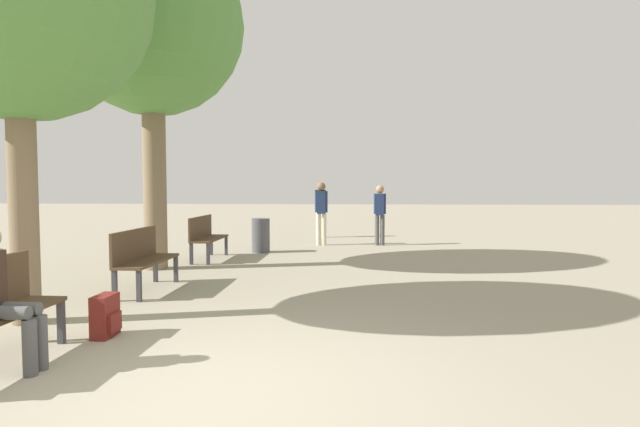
{
  "coord_description": "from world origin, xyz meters",
  "views": [
    {
      "loc": [
        1.17,
        -3.62,
        1.59
      ],
      "look_at": [
        0.45,
        6.7,
        1.02
      ],
      "focal_mm": 28.0,
      "sensor_mm": 36.0,
      "label": 1
    }
  ],
  "objects_px": {
    "bench_row_2": "(206,234)",
    "pedestrian_far": "(320,206)",
    "bench_row_1": "(142,255)",
    "tree_row_1": "(152,26)",
    "backpack": "(106,316)",
    "pedestrian_mid": "(321,209)",
    "trash_bin": "(261,235)",
    "pedestrian_near": "(380,211)",
    "person_seated": "(2,293)"
  },
  "relations": [
    {
      "from": "backpack",
      "to": "pedestrian_near",
      "type": "bearing_deg",
      "value": 68.62
    },
    {
      "from": "backpack",
      "to": "tree_row_1",
      "type": "bearing_deg",
      "value": 105.61
    },
    {
      "from": "bench_row_1",
      "to": "pedestrian_mid",
      "type": "relative_size",
      "value": 0.89
    },
    {
      "from": "bench_row_2",
      "to": "pedestrian_mid",
      "type": "xyz_separation_m",
      "value": [
        2.32,
        2.81,
        0.42
      ]
    },
    {
      "from": "person_seated",
      "to": "pedestrian_far",
      "type": "bearing_deg",
      "value": 80.38
    },
    {
      "from": "bench_row_1",
      "to": "backpack",
      "type": "height_order",
      "value": "bench_row_1"
    },
    {
      "from": "tree_row_1",
      "to": "person_seated",
      "type": "bearing_deg",
      "value": -81.21
    },
    {
      "from": "trash_bin",
      "to": "tree_row_1",
      "type": "bearing_deg",
      "value": -121.61
    },
    {
      "from": "tree_row_1",
      "to": "pedestrian_mid",
      "type": "height_order",
      "value": "tree_row_1"
    },
    {
      "from": "bench_row_1",
      "to": "bench_row_2",
      "type": "bearing_deg",
      "value": 90.0
    },
    {
      "from": "tree_row_1",
      "to": "pedestrian_near",
      "type": "xyz_separation_m",
      "value": [
        4.47,
        4.15,
        -3.66
      ]
    },
    {
      "from": "tree_row_1",
      "to": "person_seated",
      "type": "distance_m",
      "value": 6.62
    },
    {
      "from": "bench_row_1",
      "to": "pedestrian_near",
      "type": "bearing_deg",
      "value": 57.58
    },
    {
      "from": "pedestrian_mid",
      "to": "bench_row_2",
      "type": "bearing_deg",
      "value": -129.54
    },
    {
      "from": "bench_row_1",
      "to": "pedestrian_near",
      "type": "height_order",
      "value": "pedestrian_near"
    },
    {
      "from": "tree_row_1",
      "to": "pedestrian_mid",
      "type": "distance_m",
      "value": 6.17
    },
    {
      "from": "pedestrian_far",
      "to": "trash_bin",
      "type": "height_order",
      "value": "pedestrian_far"
    },
    {
      "from": "bench_row_2",
      "to": "pedestrian_far",
      "type": "xyz_separation_m",
      "value": [
        2.16,
        4.83,
        0.43
      ]
    },
    {
      "from": "pedestrian_mid",
      "to": "trash_bin",
      "type": "height_order",
      "value": "pedestrian_mid"
    },
    {
      "from": "pedestrian_mid",
      "to": "pedestrian_far",
      "type": "distance_m",
      "value": 2.03
    },
    {
      "from": "trash_bin",
      "to": "person_seated",
      "type": "bearing_deg",
      "value": -95.4
    },
    {
      "from": "bench_row_2",
      "to": "pedestrian_far",
      "type": "bearing_deg",
      "value": 65.96
    },
    {
      "from": "bench_row_1",
      "to": "person_seated",
      "type": "height_order",
      "value": "person_seated"
    },
    {
      "from": "backpack",
      "to": "pedestrian_mid",
      "type": "distance_m",
      "value": 8.53
    },
    {
      "from": "backpack",
      "to": "pedestrian_near",
      "type": "xyz_separation_m",
      "value": [
        3.29,
        8.4,
        0.71
      ]
    },
    {
      "from": "bench_row_1",
      "to": "tree_row_1",
      "type": "bearing_deg",
      "value": 106.57
    },
    {
      "from": "bench_row_2",
      "to": "pedestrian_near",
      "type": "relative_size",
      "value": 0.93
    },
    {
      "from": "person_seated",
      "to": "pedestrian_near",
      "type": "xyz_separation_m",
      "value": [
        3.66,
        9.42,
        0.24
      ]
    },
    {
      "from": "tree_row_1",
      "to": "trash_bin",
      "type": "relative_size",
      "value": 7.79
    },
    {
      "from": "bench_row_2",
      "to": "person_seated",
      "type": "bearing_deg",
      "value": -88.0
    },
    {
      "from": "person_seated",
      "to": "backpack",
      "type": "xyz_separation_m",
      "value": [
        0.37,
        1.03,
        -0.46
      ]
    },
    {
      "from": "bench_row_1",
      "to": "tree_row_1",
      "type": "distance_m",
      "value": 4.53
    },
    {
      "from": "pedestrian_mid",
      "to": "tree_row_1",
      "type": "bearing_deg",
      "value": -125.53
    },
    {
      "from": "pedestrian_near",
      "to": "person_seated",
      "type": "bearing_deg",
      "value": -111.22
    },
    {
      "from": "bench_row_2",
      "to": "pedestrian_far",
      "type": "height_order",
      "value": "pedestrian_far"
    },
    {
      "from": "tree_row_1",
      "to": "backpack",
      "type": "height_order",
      "value": "tree_row_1"
    },
    {
      "from": "person_seated",
      "to": "trash_bin",
      "type": "height_order",
      "value": "person_seated"
    },
    {
      "from": "bench_row_2",
      "to": "backpack",
      "type": "relative_size",
      "value": 3.37
    },
    {
      "from": "bench_row_2",
      "to": "backpack",
      "type": "bearing_deg",
      "value": -83.78
    },
    {
      "from": "backpack",
      "to": "pedestrian_mid",
      "type": "relative_size",
      "value": 0.26
    },
    {
      "from": "person_seated",
      "to": "pedestrian_near",
      "type": "distance_m",
      "value": 10.11
    },
    {
      "from": "pedestrian_near",
      "to": "trash_bin",
      "type": "relative_size",
      "value": 1.98
    },
    {
      "from": "bench_row_1",
      "to": "pedestrian_mid",
      "type": "bearing_deg",
      "value": 69.0
    },
    {
      "from": "bench_row_2",
      "to": "pedestrian_mid",
      "type": "relative_size",
      "value": 0.89
    },
    {
      "from": "backpack",
      "to": "pedestrian_mid",
      "type": "bearing_deg",
      "value": 78.33
    },
    {
      "from": "person_seated",
      "to": "pedestrian_mid",
      "type": "relative_size",
      "value": 0.75
    },
    {
      "from": "bench_row_2",
      "to": "tree_row_1",
      "type": "relative_size",
      "value": 0.24
    },
    {
      "from": "backpack",
      "to": "pedestrian_mid",
      "type": "xyz_separation_m",
      "value": [
        1.72,
        8.32,
        0.75
      ]
    },
    {
      "from": "pedestrian_mid",
      "to": "pedestrian_far",
      "type": "height_order",
      "value": "pedestrian_far"
    },
    {
      "from": "bench_row_1",
      "to": "backpack",
      "type": "xyz_separation_m",
      "value": [
        0.6,
        -2.28,
        -0.33
      ]
    }
  ]
}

